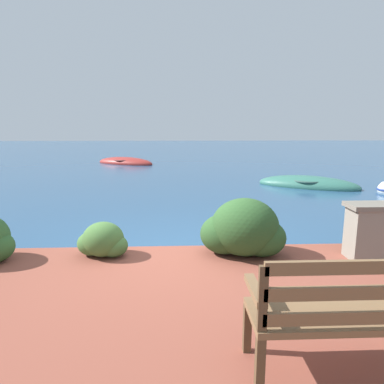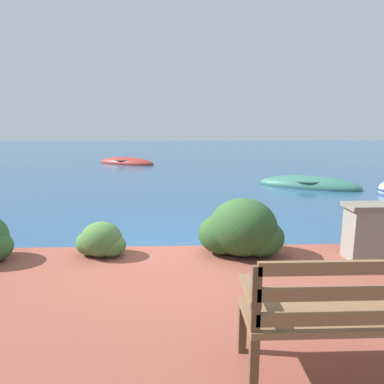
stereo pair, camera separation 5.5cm
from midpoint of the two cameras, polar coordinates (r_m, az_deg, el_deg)
name	(u,v)px [view 1 (the left image)]	position (r m, az deg, el deg)	size (l,w,h in m)	color
ground_plane	(180,260)	(5.22, -2.35, -11.23)	(80.00, 80.00, 0.00)	navy
park_bench	(341,311)	(2.73, 23.09, -17.83)	(1.28, 0.48, 0.93)	brown
hedge_clump_left	(103,241)	(4.87, -14.98, -7.95)	(0.70, 0.50, 0.48)	#426B33
hedge_clump_centre	(243,230)	(4.76, 8.22, -6.37)	(1.16, 0.84, 0.79)	#284C23
hedge_clump_right	(383,233)	(5.49, 28.98, -6.01)	(0.95, 0.69, 0.65)	#426B33
rowboat_nearest	(308,185)	(11.82, 18.61, 1.11)	(3.36, 2.55, 0.63)	#336B5B
rowboat_mid	(125,163)	(18.27, -11.16, 4.81)	(3.44, 2.61, 0.61)	#9E2D28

